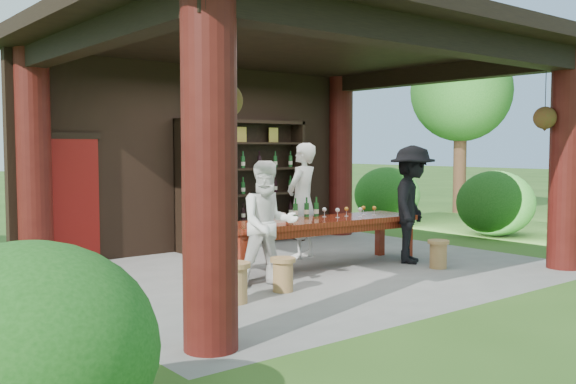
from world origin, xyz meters
TOP-DOWN VIEW (x-y plane):
  - ground at (0.00, 0.00)m, footprint 90.00×90.00m
  - pavilion at (-0.01, 0.43)m, footprint 7.50×6.00m
  - wine_shelf at (0.58, 2.45)m, footprint 2.66×0.40m
  - tasting_table at (0.26, -0.03)m, footprint 3.40×1.12m
  - stool_near_left at (-1.18, -0.96)m, footprint 0.33×0.33m
  - stool_near_right at (1.65, -1.21)m, footprint 0.33×0.33m
  - stool_far_left at (-2.00, -1.09)m, footprint 0.37×0.37m
  - host at (0.64, 0.82)m, footprint 0.81×0.67m
  - guest_woman at (-1.15, -0.62)m, footprint 0.98×0.87m
  - guest_man at (1.70, -0.64)m, footprint 1.39×1.24m
  - table_bottles at (0.28, 0.29)m, footprint 0.46×0.14m
  - table_glasses at (0.92, -0.06)m, footprint 0.86×0.42m
  - napkin_basket at (-0.54, 0.03)m, footprint 0.27×0.20m
  - shrubs at (1.19, 0.08)m, footprint 14.84×8.41m
  - trees at (3.48, 2.07)m, footprint 22.94×9.41m

SIDE VIEW (x-z plane):
  - ground at x=0.00m, z-range 0.00..0.00m
  - stool_near_right at x=1.65m, z-range 0.01..0.44m
  - stool_near_left at x=-1.18m, z-range 0.01..0.45m
  - stool_far_left at x=-2.00m, z-range 0.01..0.50m
  - shrubs at x=1.19m, z-range -0.11..1.25m
  - tasting_table at x=0.26m, z-range 0.26..1.01m
  - napkin_basket at x=-0.54m, z-range 0.75..0.89m
  - table_glasses at x=0.92m, z-range 0.75..0.90m
  - guest_woman at x=-1.15m, z-range 0.00..1.67m
  - table_bottles at x=0.28m, z-range 0.75..1.06m
  - guest_man at x=1.70m, z-range 0.00..1.87m
  - host at x=0.64m, z-range 0.00..1.91m
  - wine_shelf at x=0.58m, z-range 0.00..2.34m
  - pavilion at x=-0.01m, z-range 0.33..3.93m
  - trees at x=3.48m, z-range 0.97..5.77m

